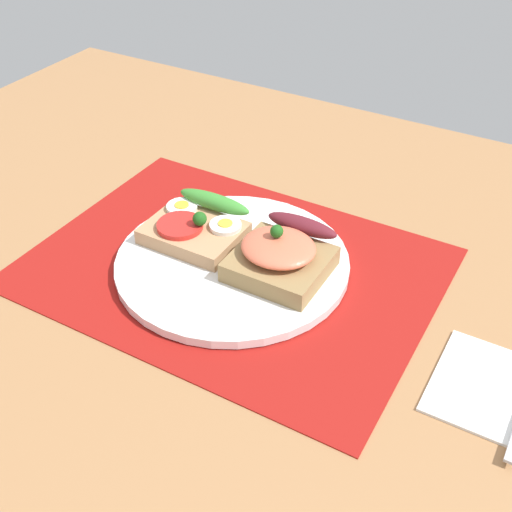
# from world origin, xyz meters

# --- Properties ---
(ground_plane) EXTENTS (1.20, 0.90, 0.03)m
(ground_plane) POSITION_xyz_m (0.00, 0.00, -0.02)
(ground_plane) COLOR #A37247
(placemat) EXTENTS (0.44, 0.32, 0.00)m
(placemat) POSITION_xyz_m (0.00, 0.00, 0.00)
(placemat) COLOR maroon
(placemat) RESTS_ON ground_plane
(plate) EXTENTS (0.26, 0.26, 0.01)m
(plate) POSITION_xyz_m (0.00, 0.00, 0.01)
(plate) COLOR white
(plate) RESTS_ON placemat
(sandwich_egg_tomato) EXTENTS (0.11, 0.09, 0.04)m
(sandwich_egg_tomato) POSITION_xyz_m (-0.06, 0.02, 0.03)
(sandwich_egg_tomato) COLOR tan
(sandwich_egg_tomato) RESTS_ON plate
(sandwich_salmon) EXTENTS (0.10, 0.11, 0.05)m
(sandwich_salmon) POSITION_xyz_m (0.06, 0.01, 0.03)
(sandwich_salmon) COLOR olive
(sandwich_salmon) RESTS_ON plate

